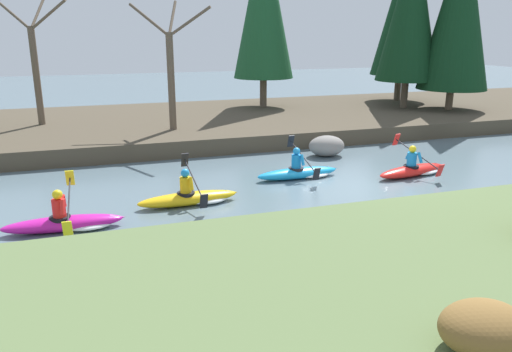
# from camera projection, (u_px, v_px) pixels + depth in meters

# --- Properties ---
(ground_plane) EXTENTS (90.00, 90.00, 0.00)m
(ground_plane) POSITION_uv_depth(u_px,v_px,m) (360.00, 187.00, 14.92)
(ground_plane) COLOR slate
(riverbank_far) EXTENTS (44.00, 10.55, 0.65)m
(riverbank_far) POSITION_uv_depth(u_px,v_px,m) (253.00, 120.00, 24.28)
(riverbank_far) COLOR #4C4233
(riverbank_far) RESTS_ON ground
(conifer_tree_left) EXTENTS (3.07, 3.07, 9.07)m
(conifer_tree_left) POSITION_uv_depth(u_px,v_px,m) (264.00, 1.00, 24.84)
(conifer_tree_left) COLOR brown
(conifer_tree_left) RESTS_ON riverbank_far
(conifer_tree_mid_left) EXTENTS (3.13, 3.13, 8.59)m
(conifer_tree_mid_left) POSITION_uv_depth(u_px,v_px,m) (411.00, 7.00, 24.74)
(conifer_tree_mid_left) COLOR brown
(conifer_tree_mid_left) RESTS_ON riverbank_far
(conifer_tree_centre) EXTENTS (3.25, 3.25, 8.41)m
(conifer_tree_centre) POSITION_uv_depth(u_px,v_px,m) (404.00, 11.00, 27.38)
(conifer_tree_centre) COLOR brown
(conifer_tree_centre) RESTS_ON riverbank_far
(conifer_tree_mid_right) EXTENTS (3.42, 3.42, 8.85)m
(conifer_tree_mid_right) POSITION_uv_depth(u_px,v_px,m) (459.00, 8.00, 24.08)
(conifer_tree_mid_right) COLOR brown
(conifer_tree_mid_right) RESTS_ON riverbank_far
(bare_tree_upstream) EXTENTS (2.99, 2.95, 5.37)m
(bare_tree_upstream) POSITION_uv_depth(u_px,v_px,m) (36.00, 64.00, 20.72)
(bare_tree_upstream) COLOR brown
(bare_tree_upstream) RESTS_ON riverbank_far
(bare_tree_mid_upstream) EXTENTS (2.82, 2.79, 5.05)m
(bare_tree_mid_upstream) POSITION_uv_depth(u_px,v_px,m) (171.00, 70.00, 19.66)
(bare_tree_mid_upstream) COLOR brown
(bare_tree_mid_upstream) RESTS_ON riverbank_far
(shrub_clump_nearest) EXTENTS (1.14, 0.95, 0.62)m
(shrub_clump_nearest) POSITION_uv_depth(u_px,v_px,m) (484.00, 328.00, 6.06)
(shrub_clump_nearest) COLOR brown
(shrub_clump_nearest) RESTS_ON riverbank_near
(kayaker_lead) EXTENTS (2.79, 2.06, 1.20)m
(kayaker_lead) POSITION_uv_depth(u_px,v_px,m) (415.00, 169.00, 16.10)
(kayaker_lead) COLOR red
(kayaker_lead) RESTS_ON ground
(kayaker_middle) EXTENTS (2.78, 2.07, 1.20)m
(kayaker_middle) POSITION_uv_depth(u_px,v_px,m) (301.00, 172.00, 15.80)
(kayaker_middle) COLOR #1993D6
(kayaker_middle) RESTS_ON ground
(kayaker_trailing) EXTENTS (2.79, 2.07, 1.20)m
(kayaker_trailing) POSITION_uv_depth(u_px,v_px,m) (192.00, 197.00, 13.40)
(kayaker_trailing) COLOR yellow
(kayaker_trailing) RESTS_ON ground
(kayaker_far_back) EXTENTS (2.78, 2.07, 1.20)m
(kayaker_far_back) POSITION_uv_depth(u_px,v_px,m) (68.00, 222.00, 11.65)
(kayaker_far_back) COLOR #C61999
(kayaker_far_back) RESTS_ON ground
(boulder_midstream) EXTENTS (1.36, 1.06, 0.77)m
(boulder_midstream) POSITION_uv_depth(u_px,v_px,m) (327.00, 146.00, 18.55)
(boulder_midstream) COLOR gray
(boulder_midstream) RESTS_ON ground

